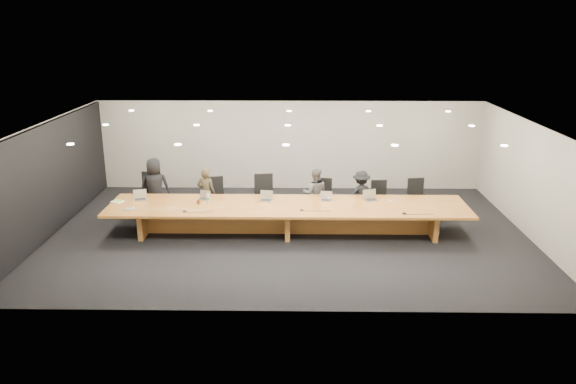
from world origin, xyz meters
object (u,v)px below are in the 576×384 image
(chair_left, at_px, (216,198))
(water_bottle, at_px, (208,199))
(chair_right, at_px, (380,199))
(mic_center, at_px, (302,210))
(paper_cup_near, at_px, (329,199))
(mic_left, at_px, (184,211))
(person_b, at_px, (206,193))
(laptop_e, at_px, (371,195))
(laptop_a, at_px, (140,195))
(laptop_b, at_px, (203,195))
(laptop_d, at_px, (326,196))
(laptop_c, at_px, (266,196))
(chair_mid_left, at_px, (264,197))
(chair_far_right, at_px, (418,198))
(conference_table, at_px, (288,214))
(chair_far_left, at_px, (147,194))
(mic_right, at_px, (404,213))
(person_c, at_px, (315,193))
(amber_mug, at_px, (199,202))
(chair_mid_right, at_px, (323,198))
(av_box, at_px, (130,209))
(person_a, at_px, (155,187))
(paper_cup_far, at_px, (391,202))

(chair_left, height_order, water_bottle, chair_left)
(chair_right, distance_m, mic_center, 2.71)
(paper_cup_near, xyz_separation_m, mic_left, (-3.55, -0.93, -0.03))
(person_b, height_order, laptop_e, person_b)
(person_b, bearing_deg, laptop_a, 39.16)
(laptop_b, xyz_separation_m, laptop_d, (3.17, -0.03, 0.00))
(laptop_d, bearing_deg, laptop_c, -173.42)
(chair_right, bearing_deg, mic_center, -145.96)
(chair_mid_left, distance_m, chair_far_right, 4.17)
(conference_table, relative_size, chair_far_left, 7.51)
(laptop_b, relative_size, laptop_d, 0.98)
(mic_center, distance_m, mic_right, 2.47)
(chair_mid_left, relative_size, laptop_a, 3.65)
(conference_table, xyz_separation_m, chair_right, (2.49, 1.23, -0.01))
(laptop_a, distance_m, mic_center, 4.22)
(person_c, xyz_separation_m, laptop_c, (-1.29, -0.86, 0.18))
(chair_far_left, xyz_separation_m, mic_center, (4.24, -1.72, 0.16))
(conference_table, height_order, amber_mug, amber_mug)
(laptop_b, relative_size, mic_right, 2.24)
(laptop_b, relative_size, mic_center, 2.74)
(person_b, xyz_separation_m, paper_cup_near, (3.29, -0.78, 0.10))
(mic_right, bearing_deg, chair_mid_right, 134.39)
(chair_right, relative_size, laptop_b, 3.56)
(av_box, bearing_deg, chair_mid_right, -1.89)
(conference_table, bearing_deg, mic_left, -167.85)
(chair_far_right, height_order, paper_cup_near, chair_far_right)
(person_a, xyz_separation_m, mic_center, (3.98, -1.64, -0.06))
(chair_mid_right, distance_m, chair_right, 1.54)
(chair_mid_left, xyz_separation_m, water_bottle, (-1.36, -1.05, 0.27))
(laptop_a, relative_size, paper_cup_far, 4.21)
(chair_far_left, bearing_deg, amber_mug, -21.81)
(person_a, relative_size, paper_cup_near, 19.61)
(chair_mid_left, bearing_deg, laptop_e, -22.77)
(chair_right, bearing_deg, laptop_c, -166.93)
(chair_far_right, xyz_separation_m, person_b, (-5.75, -0.08, 0.15))
(person_a, bearing_deg, mic_left, 117.38)
(laptop_a, relative_size, mic_right, 2.56)
(chair_left, bearing_deg, conference_table, -48.41)
(laptop_c, height_order, paper_cup_far, laptop_c)
(conference_table, xyz_separation_m, paper_cup_near, (1.06, 0.39, 0.27))
(chair_mid_right, height_order, paper_cup_far, chair_mid_right)
(laptop_e, height_order, mic_right, laptop_e)
(person_c, distance_m, av_box, 4.85)
(chair_right, relative_size, paper_cup_near, 12.25)
(laptop_c, relative_size, mic_right, 2.50)
(chair_mid_right, bearing_deg, chair_far_left, -174.77)
(chair_mid_right, relative_size, person_b, 0.77)
(conference_table, bearing_deg, amber_mug, 178.59)
(chair_far_left, xyz_separation_m, mic_right, (6.70, -1.94, 0.17))
(chair_mid_right, height_order, amber_mug, chair_mid_right)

